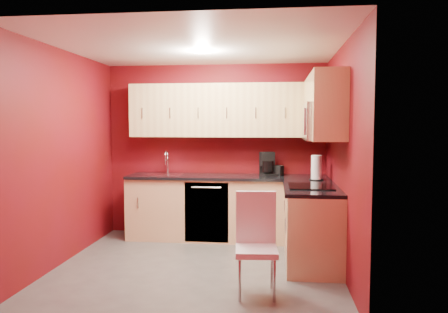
% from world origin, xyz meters
% --- Properties ---
extents(floor, '(3.20, 3.20, 0.00)m').
position_xyz_m(floor, '(0.00, 0.00, 0.00)').
color(floor, '#55524F').
rests_on(floor, ground).
extents(ceiling, '(3.20, 3.20, 0.00)m').
position_xyz_m(ceiling, '(0.00, 0.00, 2.50)').
color(ceiling, white).
rests_on(ceiling, wall_back).
extents(wall_back, '(3.20, 0.00, 3.20)m').
position_xyz_m(wall_back, '(0.00, 1.50, 1.25)').
color(wall_back, maroon).
rests_on(wall_back, floor).
extents(wall_front, '(3.20, 0.00, 3.20)m').
position_xyz_m(wall_front, '(0.00, -1.50, 1.25)').
color(wall_front, maroon).
rests_on(wall_front, floor).
extents(wall_left, '(0.00, 3.00, 3.00)m').
position_xyz_m(wall_left, '(-1.60, 0.00, 1.25)').
color(wall_left, maroon).
rests_on(wall_left, floor).
extents(wall_right, '(0.00, 3.00, 3.00)m').
position_xyz_m(wall_right, '(1.60, 0.00, 1.25)').
color(wall_right, maroon).
rests_on(wall_right, floor).
extents(base_cabinets_back, '(2.80, 0.60, 0.87)m').
position_xyz_m(base_cabinets_back, '(0.20, 1.20, 0.43)').
color(base_cabinets_back, '#D9B27C').
rests_on(base_cabinets_back, floor).
extents(base_cabinets_right, '(0.60, 1.30, 0.87)m').
position_xyz_m(base_cabinets_right, '(1.30, 0.25, 0.43)').
color(base_cabinets_right, '#D9B27C').
rests_on(base_cabinets_right, floor).
extents(countertop_back, '(2.80, 0.63, 0.04)m').
position_xyz_m(countertop_back, '(0.20, 1.19, 0.89)').
color(countertop_back, black).
rests_on(countertop_back, base_cabinets_back).
extents(countertop_right, '(0.63, 1.27, 0.04)m').
position_xyz_m(countertop_right, '(1.29, 0.23, 0.89)').
color(countertop_right, black).
rests_on(countertop_right, base_cabinets_right).
extents(upper_cabinets_back, '(2.80, 0.35, 0.75)m').
position_xyz_m(upper_cabinets_back, '(0.20, 1.32, 1.83)').
color(upper_cabinets_back, '#DEC37E').
rests_on(upper_cabinets_back, wall_back).
extents(upper_cabinets_right, '(0.35, 1.55, 0.75)m').
position_xyz_m(upper_cabinets_right, '(1.42, 0.44, 1.89)').
color(upper_cabinets_right, '#DEC37E').
rests_on(upper_cabinets_right, wall_right).
extents(microwave, '(0.42, 0.76, 0.42)m').
position_xyz_m(microwave, '(1.39, 0.20, 1.66)').
color(microwave, silver).
rests_on(microwave, upper_cabinets_right).
extents(cooktop, '(0.50, 0.55, 0.01)m').
position_xyz_m(cooktop, '(1.28, 0.20, 0.92)').
color(cooktop, black).
rests_on(cooktop, countertop_right).
extents(sink, '(0.52, 0.42, 0.35)m').
position_xyz_m(sink, '(-0.70, 1.20, 0.94)').
color(sink, silver).
rests_on(sink, countertop_back).
extents(dishwasher_front, '(0.60, 0.02, 0.82)m').
position_xyz_m(dishwasher_front, '(-0.05, 0.91, 0.43)').
color(dishwasher_front, black).
rests_on(dishwasher_front, base_cabinets_back).
extents(downlight, '(0.20, 0.20, 0.01)m').
position_xyz_m(downlight, '(0.00, 0.30, 2.48)').
color(downlight, white).
rests_on(downlight, ceiling).
extents(coffee_maker, '(0.28, 0.32, 0.33)m').
position_xyz_m(coffee_maker, '(0.78, 1.24, 1.07)').
color(coffee_maker, black).
rests_on(coffee_maker, countertop_back).
extents(napkin_holder, '(0.17, 0.17, 0.14)m').
position_xyz_m(napkin_holder, '(0.91, 1.28, 0.98)').
color(napkin_holder, black).
rests_on(napkin_holder, countertop_back).
extents(paper_towel, '(0.22, 0.22, 0.32)m').
position_xyz_m(paper_towel, '(1.40, 0.84, 1.07)').
color(paper_towel, white).
rests_on(paper_towel, countertop_right).
extents(dining_chair, '(0.42, 0.44, 0.97)m').
position_xyz_m(dining_chair, '(0.70, -0.80, 0.49)').
color(dining_chair, silver).
rests_on(dining_chair, floor).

